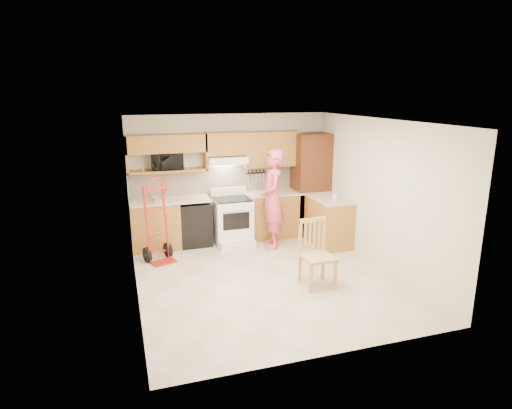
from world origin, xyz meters
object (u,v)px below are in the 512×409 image
microwave (167,161)px  range (233,217)px  person (272,199)px  dining_chair (318,255)px  hand_truck (159,224)px

microwave → range: size_ratio=0.54×
microwave → person: (1.85, -0.74, -0.70)m
microwave → person: person is taller
range → dining_chair: size_ratio=1.02×
microwave → dining_chair: 3.44m
person → hand_truck: size_ratio=1.39×
hand_truck → dining_chair: size_ratio=1.32×
microwave → dining_chair: microwave is taller
hand_truck → dining_chair: hand_truck is taller
range → person: bearing=-32.7°
microwave → person: bearing=-20.5°
person → dining_chair: 1.94m
dining_chair → person: bearing=90.3°
microwave → hand_truck: size_ratio=0.42×
microwave → dining_chair: bearing=-52.8°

